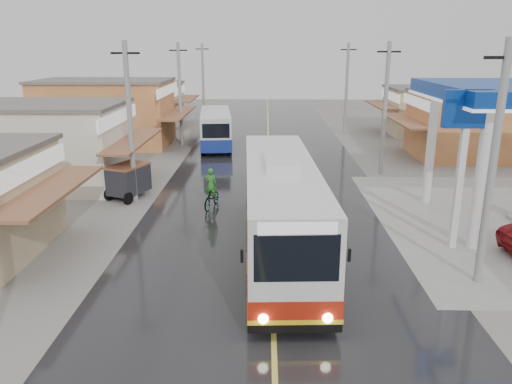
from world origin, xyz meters
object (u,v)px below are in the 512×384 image
Objects in this scene: coach_bus at (280,208)px; cyclist at (212,195)px; tricycle_near at (128,179)px; second_bus at (216,128)px.

coach_bus is 6.53m from cyclist.
tricycle_near is (-7.76, 7.14, -0.83)m from coach_bus.
coach_bus reaches higher than second_bus.
tricycle_near is at bearing 135.06° from coach_bus.
coach_bus is 1.44× the size of second_bus.
tricycle_near is at bearing 174.40° from cyclist.
second_bus is at bearing 99.81° from coach_bus.
coach_bus is 10.58m from tricycle_near.
coach_bus is at bearing -83.85° from second_bus.
second_bus reaches higher than cyclist.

